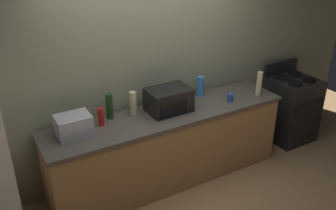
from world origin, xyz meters
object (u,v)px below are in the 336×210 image
object	(u,v)px
bottle_spray_cleaner	(200,86)
bottle_wine	(109,106)
bottle_hand_soap	(133,103)
bottle_vinegar	(259,83)
microwave	(169,100)
stove_range	(291,108)
bottle_hot_sauce	(101,117)
mug_blue	(230,97)
toaster_oven	(74,125)

from	to	relation	value
bottle_spray_cleaner	bottle_wine	world-z (taller)	bottle_wine
bottle_hand_soap	bottle_vinegar	xyz separation A→B (m)	(1.56, -0.29, 0.02)
microwave	bottle_wine	distance (m)	0.66
stove_range	bottle_hot_sauce	size ratio (longest dim) A/B	5.55
bottle_spray_cleaner	bottle_hand_soap	distance (m)	0.92
bottle_vinegar	bottle_hot_sauce	size ratio (longest dim) A/B	1.54
bottle_wine	bottle_hot_sauce	bearing A→B (deg)	-144.16
microwave	mug_blue	world-z (taller)	microwave
stove_range	bottle_hand_soap	world-z (taller)	bottle_hand_soap
microwave	mug_blue	distance (m)	0.78
microwave	bottle_hot_sauce	distance (m)	0.78
toaster_oven	bottle_hot_sauce	xyz separation A→B (m)	(0.31, 0.05, -0.01)
bottle_vinegar	mug_blue	xyz separation A→B (m)	(-0.42, 0.03, -0.10)
toaster_oven	bottle_hand_soap	xyz separation A→B (m)	(0.70, 0.11, 0.03)
stove_range	bottle_vinegar	distance (m)	0.99
toaster_oven	bottle_hand_soap	distance (m)	0.71
toaster_oven	bottle_spray_cleaner	world-z (taller)	bottle_spray_cleaner
toaster_oven	bottle_vinegar	bearing A→B (deg)	-4.63
microwave	bottle_hand_soap	world-z (taller)	microwave
microwave	bottle_wine	world-z (taller)	bottle_wine
microwave	bottle_hand_soap	xyz separation A→B (m)	(-0.38, 0.12, -0.00)
bottle_hot_sauce	mug_blue	distance (m)	1.56
mug_blue	bottle_vinegar	bearing A→B (deg)	-3.45
toaster_oven	bottle_vinegar	distance (m)	2.27
stove_range	mug_blue	xyz separation A→B (m)	(-1.20, -0.10, 0.49)
bottle_hand_soap	bottle_vinegar	distance (m)	1.59
bottle_vinegar	mug_blue	distance (m)	0.43
bottle_hot_sauce	toaster_oven	bearing A→B (deg)	-170.58
microwave	bottle_vinegar	bearing A→B (deg)	-8.25
bottle_wine	bottle_vinegar	world-z (taller)	bottle_vinegar
bottle_vinegar	bottle_hot_sauce	xyz separation A→B (m)	(-1.96, 0.23, -0.05)
toaster_oven	bottle_hand_soap	bearing A→B (deg)	8.84
bottle_spray_cleaner	bottle_vinegar	world-z (taller)	bottle_vinegar
stove_range	mug_blue	size ratio (longest dim) A/B	10.79
toaster_oven	stove_range	bearing A→B (deg)	-1.13
toaster_oven	mug_blue	distance (m)	1.85
bottle_hot_sauce	bottle_vinegar	bearing A→B (deg)	-6.81
bottle_hand_soap	bottle_hot_sauce	distance (m)	0.40
bottle_hand_soap	bottle_hot_sauce	size ratio (longest dim) A/B	1.37
mug_blue	microwave	bearing A→B (deg)	169.16
stove_range	toaster_oven	size ratio (longest dim) A/B	3.18
bottle_wine	mug_blue	bearing A→B (deg)	-12.43
toaster_oven	bottle_wine	bearing A→B (deg)	18.77
toaster_oven	bottle_hot_sauce	bearing A→B (deg)	9.42
toaster_oven	bottle_wine	distance (m)	0.47
bottle_wine	bottle_hand_soap	size ratio (longest dim) A/B	1.07
microwave	bottle_vinegar	xyz separation A→B (m)	(1.18, -0.17, 0.01)
stove_range	microwave	size ratio (longest dim) A/B	2.25
bottle_spray_cleaner	mug_blue	size ratio (longest dim) A/B	2.50
bottle_hot_sauce	bottle_hand_soap	bearing A→B (deg)	8.40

